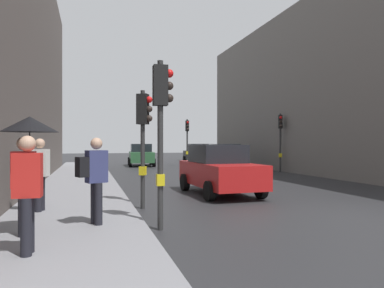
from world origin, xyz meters
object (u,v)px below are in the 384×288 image
pedestrian_with_grey_backpack (94,175)px  pedestrian_with_black_backpack (38,170)px  traffic_light_far_median (187,134)px  pedestrian_in_red_jacket (27,189)px  car_dark_suv (197,154)px  car_blue_van (224,157)px  pedestrian_with_umbrella (28,142)px  traffic_light_near_left (161,113)px  car_red_sedan (219,169)px  traffic_light_mid_street (280,132)px  car_green_estate (141,155)px  traffic_light_near_right (144,127)px

pedestrian_with_grey_backpack → pedestrian_with_black_backpack: 2.28m
traffic_light_far_median → pedestrian_in_red_jacket: 23.54m
car_dark_suv → car_blue_van: (-0.14, -6.98, 0.00)m
pedestrian_with_umbrella → pedestrian_with_black_backpack: (-0.13, 2.43, -0.68)m
pedestrian_in_red_jacket → traffic_light_far_median: bearing=69.1°
car_blue_van → pedestrian_with_umbrella: 19.74m
traffic_light_near_left → pedestrian_in_red_jacket: bearing=-145.4°
car_red_sedan → car_dark_suv: size_ratio=0.99×
traffic_light_mid_street → pedestrian_with_umbrella: (-12.66, -13.37, -0.70)m
car_red_sedan → car_green_estate: size_ratio=0.99×
traffic_light_mid_street → traffic_light_near_left: size_ratio=1.04×
car_dark_suv → car_red_sedan: bearing=-104.4°
car_red_sedan → pedestrian_with_umbrella: bearing=-137.3°
traffic_light_near_left → traffic_light_far_median: bearing=73.4°
traffic_light_far_median → pedestrian_in_red_jacket: traffic_light_far_median is taller
car_green_estate → pedestrian_with_black_backpack: pedestrian_with_black_backpack is taller
traffic_light_mid_street → car_blue_van: (-2.45, 3.49, -1.66)m
pedestrian_with_umbrella → pedestrian_in_red_jacket: bearing=-81.8°
pedestrian_with_black_backpack → pedestrian_in_red_jacket: same height
pedestrian_with_grey_backpack → traffic_light_near_left: bearing=-7.7°
traffic_light_mid_street → traffic_light_near_left: 16.48m
car_green_estate → traffic_light_near_right: bearing=-97.7°
pedestrian_with_grey_backpack → car_green_estate: bearing=79.7°
traffic_light_far_median → pedestrian_with_black_backpack: 20.29m
traffic_light_near_left → pedestrian_with_grey_backpack: bearing=172.3°
traffic_light_near_right → car_dark_suv: traffic_light_near_right is taller
pedestrian_in_red_jacket → car_blue_van: bearing=61.0°
car_dark_suv → pedestrian_with_black_backpack: size_ratio=2.44×
traffic_light_near_right → car_green_estate: size_ratio=0.76×
traffic_light_mid_street → traffic_light_near_right: (-10.14, -10.42, -0.27)m
pedestrian_in_red_jacket → pedestrian_with_grey_backpack: bearing=61.3°
traffic_light_far_median → car_dark_suv: bearing=60.5°
traffic_light_mid_street → traffic_light_near_left: traffic_light_mid_street is taller
traffic_light_mid_street → car_dark_suv: traffic_light_mid_street is taller
traffic_light_far_median → car_blue_van: 4.51m
car_green_estate → traffic_light_far_median: bearing=-21.3°
pedestrian_with_umbrella → car_red_sedan: bearing=42.7°
traffic_light_mid_street → car_dark_suv: (-2.31, 10.48, -1.66)m
car_red_sedan → pedestrian_with_grey_backpack: pedestrian_with_grey_backpack is taller
traffic_light_mid_street → car_green_estate: 11.65m
traffic_light_near_left → car_blue_van: 18.26m
pedestrian_with_grey_backpack → car_blue_van: bearing=61.0°
traffic_light_mid_street → traffic_light_near_right: size_ratio=1.12×
car_dark_suv → pedestrian_in_red_jacket: bearing=-112.1°
car_dark_suv → pedestrian_with_umbrella: pedestrian_with_umbrella is taller
car_blue_van → pedestrian_with_umbrella: pedestrian_with_umbrella is taller
pedestrian_with_umbrella → pedestrian_with_black_backpack: bearing=93.2°
traffic_light_mid_street → pedestrian_with_umbrella: 18.42m
car_blue_van → car_dark_suv: bearing=88.9°
traffic_light_near_right → pedestrian_with_umbrella: (-2.52, -2.96, -0.42)m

